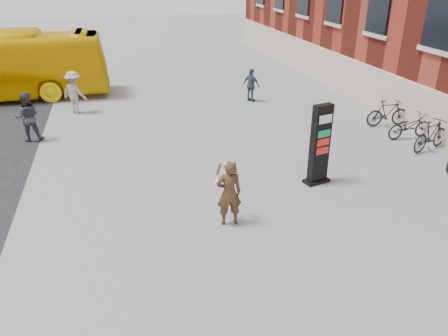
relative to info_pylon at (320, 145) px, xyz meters
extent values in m
plane|color=#9E9EA3|center=(-3.60, -0.94, -1.23)|extent=(100.00, 100.00, 0.00)
cube|color=beige|center=(5.84, 5.06, -0.33)|extent=(0.18, 44.00, 1.80)
cube|color=black|center=(0.00, 0.00, 0.00)|extent=(0.63, 0.38, 2.45)
cube|color=black|center=(0.00, 0.00, -1.18)|extent=(0.86, 0.57, 0.10)
cube|color=white|center=(0.00, 0.00, 0.84)|extent=(0.50, 0.37, 0.25)
cube|color=#106B38|center=(0.00, 0.00, 0.39)|extent=(0.50, 0.37, 0.22)
cube|color=#A61C15|center=(0.00, 0.00, 0.13)|extent=(0.50, 0.37, 0.22)
cube|color=#A61C15|center=(0.00, 0.00, -0.14)|extent=(0.50, 0.37, 0.22)
imported|color=#3B2615|center=(-3.19, -1.60, -0.35)|extent=(0.66, 0.46, 1.75)
cylinder|color=white|center=(-3.19, -1.60, 0.45)|extent=(0.25, 0.25, 0.06)
cone|color=white|center=(-2.96, -1.35, -0.03)|extent=(0.24, 0.24, 0.43)
cylinder|color=#973C22|center=(-2.96, -1.35, 0.22)|extent=(0.14, 0.14, 0.36)
cone|color=white|center=(-3.38, -1.33, -0.03)|extent=(0.25, 0.25, 0.43)
cylinder|color=#973C22|center=(-3.38, -1.33, 0.22)|extent=(0.14, 0.14, 0.36)
imported|color=#32343C|center=(-8.91, 5.88, -0.30)|extent=(0.96, 0.78, 1.86)
imported|color=#9D9287|center=(-7.42, 8.97, -0.29)|extent=(1.37, 1.28, 1.86)
imported|color=#354657|center=(0.68, 8.79, -0.44)|extent=(0.86, 0.97, 1.58)
imported|color=black|center=(5.00, 1.37, -0.66)|extent=(1.94, 1.12, 1.12)
imported|color=black|center=(5.00, 2.59, -0.74)|extent=(1.88, 0.77, 0.97)
imported|color=black|center=(5.00, 4.02, -0.68)|extent=(1.84, 0.61, 1.09)
camera|label=1|loc=(-5.66, -10.83, 4.82)|focal=35.00mm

